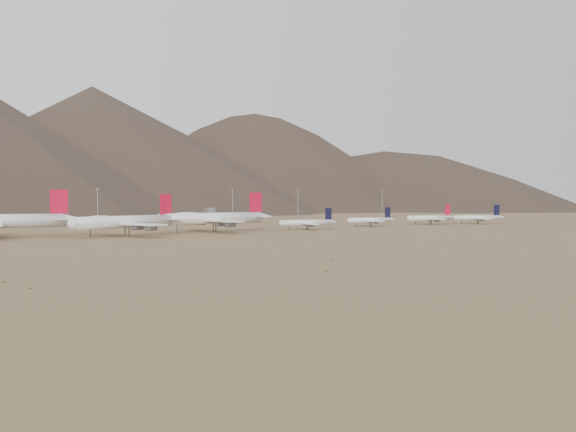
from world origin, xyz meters
TOP-DOWN VIEW (x-y plane):
  - ground at (0.00, 0.00)m, footprint 3000.00×3000.00m
  - widebody_centre at (-64.32, 19.39)m, footprint 68.43×54.79m
  - widebody_east at (-9.49, 31.90)m, footprint 75.94×58.39m
  - narrowbody_a at (50.33, 24.13)m, footprint 39.46×28.68m
  - narrowbody_b at (111.37, 37.99)m, footprint 38.71×27.91m
  - narrowbody_c at (166.47, 37.23)m, footprint 43.52×31.42m
  - narrowbody_d at (203.81, 26.37)m, footprint 40.80×30.43m
  - control_tower at (30.00, 120.00)m, footprint 8.00×8.00m
  - mast_west at (-46.96, 131.79)m, footprint 2.00×0.60m
  - mast_centre at (47.21, 117.89)m, footprint 2.00×0.60m
  - mast_east at (119.39, 141.24)m, footprint 2.00×0.60m
  - mast_far_east at (191.53, 120.10)m, footprint 2.00×0.60m
  - desert_scrub at (-68.33, -91.29)m, footprint 425.64×158.80m

SIDE VIEW (x-z plane):
  - ground at x=0.00m, z-range 0.00..0.00m
  - desert_scrub at x=-68.33m, z-range -0.14..0.71m
  - narrowbody_b at x=111.37m, z-range -2.24..10.53m
  - narrowbody_a at x=50.33m, z-range -2.29..10.78m
  - narrowbody_d at x=203.81m, z-range -2.46..11.55m
  - narrowbody_c at x=166.47m, z-range -2.52..11.85m
  - control_tower at x=30.00m, z-range -0.68..11.32m
  - widebody_centre at x=-64.32m, z-range -3.32..18.09m
  - widebody_east at x=-9.49m, z-range -3.50..19.04m
  - mast_west at x=-46.96m, z-range 1.35..27.05m
  - mast_centre at x=47.21m, z-range 1.35..27.05m
  - mast_east at x=119.39m, z-range 1.35..27.05m
  - mast_far_east at x=191.53m, z-range 1.35..27.05m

